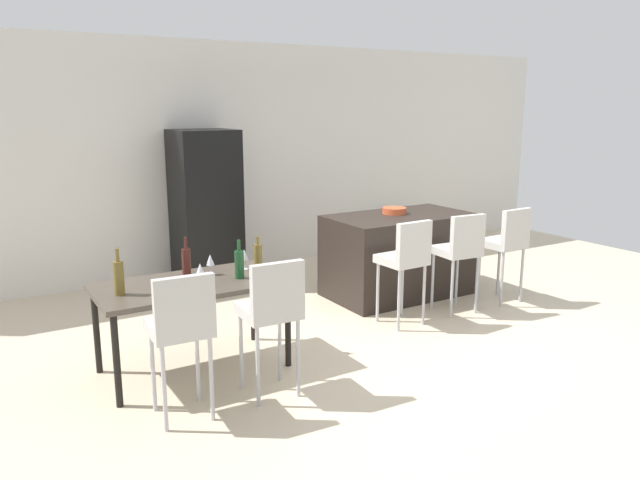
# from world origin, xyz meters

# --- Properties ---
(ground_plane) EXTENTS (10.00, 10.00, 0.00)m
(ground_plane) POSITION_xyz_m (0.00, 0.00, 0.00)
(ground_plane) COLOR beige
(back_wall) EXTENTS (10.00, 0.12, 2.90)m
(back_wall) POSITION_xyz_m (0.00, 2.99, 1.45)
(back_wall) COLOR silver
(back_wall) RESTS_ON ground_plane
(kitchen_island) EXTENTS (1.62, 0.91, 0.92)m
(kitchen_island) POSITION_xyz_m (0.74, 0.89, 0.46)
(kitchen_island) COLOR black
(kitchen_island) RESTS_ON ground_plane
(bar_chair_left) EXTENTS (0.42, 0.42, 1.05)m
(bar_chair_left) POSITION_xyz_m (0.15, 0.05, 0.70)
(bar_chair_left) COLOR beige
(bar_chair_left) RESTS_ON ground_plane
(bar_chair_middle) EXTENTS (0.43, 0.43, 1.05)m
(bar_chair_middle) POSITION_xyz_m (0.85, 0.05, 0.70)
(bar_chair_middle) COLOR beige
(bar_chair_middle) RESTS_ON ground_plane
(bar_chair_right) EXTENTS (0.41, 0.41, 1.05)m
(bar_chair_right) POSITION_xyz_m (1.54, 0.05, 0.70)
(bar_chair_right) COLOR beige
(bar_chair_right) RESTS_ON ground_plane
(dining_table) EXTENTS (1.49, 0.79, 0.74)m
(dining_table) POSITION_xyz_m (-1.98, 0.13, 0.67)
(dining_table) COLOR #4C4238
(dining_table) RESTS_ON ground_plane
(dining_chair_near) EXTENTS (0.42, 0.42, 1.05)m
(dining_chair_near) POSITION_xyz_m (-2.32, -0.63, 0.70)
(dining_chair_near) COLOR beige
(dining_chair_near) RESTS_ON ground_plane
(dining_chair_far) EXTENTS (0.42, 0.42, 1.05)m
(dining_chair_far) POSITION_xyz_m (-1.64, -0.63, 0.70)
(dining_chair_far) COLOR beige
(dining_chair_far) RESTS_ON ground_plane
(wine_bottle_inner) EXTENTS (0.08, 0.08, 0.35)m
(wine_bottle_inner) POSITION_xyz_m (-2.54, 0.08, 0.88)
(wine_bottle_inner) COLOR brown
(wine_bottle_inner) RESTS_ON dining_table
(wine_bottle_end) EXTENTS (0.07, 0.07, 0.30)m
(wine_bottle_end) POSITION_xyz_m (-1.36, 0.17, 0.86)
(wine_bottle_end) COLOR brown
(wine_bottle_end) RESTS_ON dining_table
(wine_bottle_corner) EXTENTS (0.07, 0.07, 0.32)m
(wine_bottle_corner) POSITION_xyz_m (-1.93, 0.36, 0.86)
(wine_bottle_corner) COLOR #471E19
(wine_bottle_corner) RESTS_ON dining_table
(wine_bottle_right) EXTENTS (0.08, 0.08, 0.32)m
(wine_bottle_right) POSITION_xyz_m (-1.60, 0.04, 0.86)
(wine_bottle_right) COLOR #194723
(wine_bottle_right) RESTS_ON dining_table
(wine_glass_left) EXTENTS (0.07, 0.07, 0.17)m
(wine_glass_left) POSITION_xyz_m (-1.94, 0.02, 0.86)
(wine_glass_left) COLOR silver
(wine_glass_left) RESTS_ON dining_table
(wine_glass_middle) EXTENTS (0.07, 0.07, 0.17)m
(wine_glass_middle) POSITION_xyz_m (-1.45, 0.27, 0.86)
(wine_glass_middle) COLOR silver
(wine_glass_middle) RESTS_ON dining_table
(wine_glass_far) EXTENTS (0.07, 0.07, 0.17)m
(wine_glass_far) POSITION_xyz_m (-1.76, 0.26, 0.86)
(wine_glass_far) COLOR silver
(wine_glass_far) RESTS_ON dining_table
(refrigerator) EXTENTS (0.72, 0.68, 1.84)m
(refrigerator) POSITION_xyz_m (-0.93, 2.55, 0.92)
(refrigerator) COLOR black
(refrigerator) RESTS_ON ground_plane
(fruit_bowl) EXTENTS (0.27, 0.27, 0.07)m
(fruit_bowl) POSITION_xyz_m (0.72, 0.98, 0.96)
(fruit_bowl) COLOR #C6512D
(fruit_bowl) RESTS_ON kitchen_island
(potted_plant) EXTENTS (0.32, 0.32, 0.53)m
(potted_plant) POSITION_xyz_m (2.16, 2.54, 0.29)
(potted_plant) COLOR #38383D
(potted_plant) RESTS_ON ground_plane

